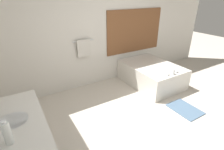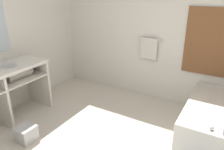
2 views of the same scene
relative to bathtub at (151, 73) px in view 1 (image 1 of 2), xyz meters
name	(u,v)px [view 1 (image 1 of 2)]	position (x,y,z in m)	size (l,w,h in m)	color
ground_plane	(156,135)	(-1.18, -1.44, -0.28)	(16.00, 16.00, 0.00)	beige
wall_back_with_blinds	(95,30)	(-1.14, 0.79, 1.06)	(7.40, 0.13, 2.70)	silver
bathtub	(151,73)	(0.00, 0.00, 0.00)	(1.07, 1.50, 0.63)	silver
water_bottle_1	(7,133)	(-3.11, -1.46, 0.75)	(0.07, 0.07, 0.25)	silver
bath_mat	(185,109)	(-0.18, -1.22, -0.27)	(0.46, 0.62, 0.02)	slate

